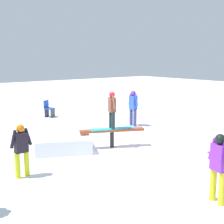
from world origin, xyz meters
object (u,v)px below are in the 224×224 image
bystander_blue (133,106)px  loose_snowboard_white (16,137)px  folding_chair (49,109)px  bystander_purple (219,165)px  main_rider_on_rail (112,111)px  loose_snowboard_magenta (217,158)px  rail_feature (112,132)px  bystander_black (21,148)px

bystander_blue → loose_snowboard_white: bearing=79.4°
folding_chair → bystander_purple: bearing=-129.8°
main_rider_on_rail → loose_snowboard_magenta: main_rider_on_rail is taller
rail_feature → bystander_blue: bystander_blue is taller
main_rider_on_rail → bystander_blue: bearing=56.9°
main_rider_on_rail → folding_chair: main_rider_on_rail is taller
bystander_blue → bystander_purple: bearing=155.7°
bystander_blue → bystander_black: size_ratio=1.15×
bystander_black → loose_snowboard_magenta: bearing=153.9°
rail_feature → main_rider_on_rail: 0.72m
loose_snowboard_magenta → bystander_black: bearing=-73.4°
bystander_black → folding_chair: (4.32, 7.17, -0.37)m
main_rider_on_rail → loose_snowboard_magenta: bearing=-38.8°
bystander_purple → loose_snowboard_white: bearing=-156.5°
bystander_blue → folding_chair: bearing=29.6°
bystander_blue → loose_snowboard_magenta: bearing=172.1°
rail_feature → folding_chair: folding_chair is taller
bystander_blue → loose_snowboard_white: 5.25m
rail_feature → bystander_black: bearing=-142.6°
loose_snowboard_white → folding_chair: (2.93, 3.00, 0.40)m
loose_snowboard_magenta → bystander_blue: bearing=-152.2°
rail_feature → folding_chair: (0.80, 6.43, -0.13)m
bystander_purple → loose_snowboard_white: 8.28m
bystander_blue → loose_snowboard_magenta: 5.31m
rail_feature → folding_chair: bearing=108.6°
main_rider_on_rail → bystander_black: bearing=-148.2°
rail_feature → bystander_blue: bearing=62.4°
bystander_blue → bystander_purple: size_ratio=1.06×
bystander_purple → bystander_black: bearing=-131.2°
bystander_black → loose_snowboard_white: size_ratio=0.94×
main_rider_on_rail → folding_chair: size_ratio=1.74×
loose_snowboard_white → bystander_blue: bearing=-146.2°
loose_snowboard_white → folding_chair: bearing=-86.1°
rail_feature → loose_snowboard_white: bearing=147.5°
rail_feature → bystander_black: 3.61m
bystander_blue → folding_chair: bystander_blue is taller
rail_feature → bystander_black: size_ratio=1.53×
rail_feature → main_rider_on_rail: main_rider_on_rail is taller
bystander_black → rail_feature: bearing=-171.5°
bystander_black → loose_snowboard_magenta: bystander_black is taller
bystander_purple → folding_chair: 11.25m
folding_chair → main_rider_on_rail: bearing=-128.8°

